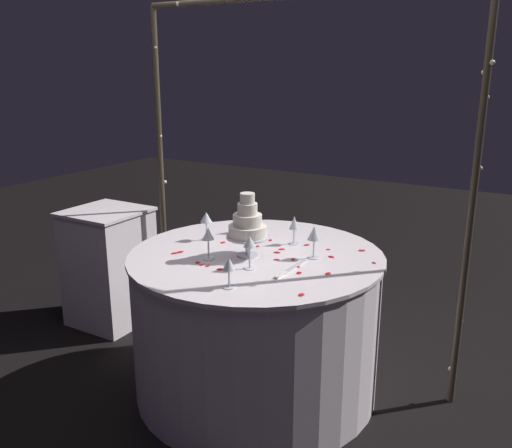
# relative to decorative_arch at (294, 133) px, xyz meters

# --- Properties ---
(ground_plane) EXTENTS (12.00, 12.00, 0.00)m
(ground_plane) POSITION_rel_decorative_arch_xyz_m (-0.00, -0.41, -1.38)
(ground_plane) COLOR black
(decorative_arch) EXTENTS (2.01, 0.06, 2.11)m
(decorative_arch) POSITION_rel_decorative_arch_xyz_m (0.00, 0.00, 0.00)
(decorative_arch) COLOR #473D2D
(decorative_arch) RESTS_ON ground
(main_table) EXTENTS (1.34, 1.34, 0.79)m
(main_table) POSITION_rel_decorative_arch_xyz_m (-0.00, -0.41, -0.98)
(main_table) COLOR white
(main_table) RESTS_ON ground
(side_table) EXTENTS (0.49, 0.49, 0.81)m
(side_table) POSITION_rel_decorative_arch_xyz_m (-1.30, -0.20, -0.98)
(side_table) COLOR white
(side_table) RESTS_ON ground
(tiered_cake) EXTENTS (0.22, 0.22, 0.33)m
(tiered_cake) POSITION_rel_decorative_arch_xyz_m (-0.02, -0.47, -0.42)
(tiered_cake) COLOR silver
(tiered_cake) RESTS_ON main_table
(wine_glass_0) EXTENTS (0.06, 0.06, 0.16)m
(wine_glass_0) POSITION_rel_decorative_arch_xyz_m (-0.25, -0.11, -0.47)
(wine_glass_0) COLOR silver
(wine_glass_0) RESTS_ON main_table
(wine_glass_1) EXTENTS (0.06, 0.06, 0.14)m
(wine_glass_1) POSITION_rel_decorative_arch_xyz_m (0.13, -0.87, -0.49)
(wine_glass_1) COLOR silver
(wine_glass_1) RESTS_ON main_table
(wine_glass_2) EXTENTS (0.06, 0.06, 0.17)m
(wine_glass_2) POSITION_rel_decorative_arch_xyz_m (0.09, -0.62, -0.46)
(wine_glass_2) COLOR silver
(wine_glass_2) RESTS_ON main_table
(wine_glass_3) EXTENTS (0.07, 0.07, 0.16)m
(wine_glass_3) POSITION_rel_decorative_arch_xyz_m (-0.36, -0.35, -0.47)
(wine_glass_3) COLOR silver
(wine_glass_3) RESTS_ON main_table
(wine_glass_4) EXTENTS (0.06, 0.06, 0.17)m
(wine_glass_4) POSITION_rel_decorative_arch_xyz_m (-0.16, -0.61, -0.46)
(wine_glass_4) COLOR silver
(wine_glass_4) RESTS_ON main_table
(wine_glass_5) EXTENTS (0.07, 0.07, 0.17)m
(wine_glass_5) POSITION_rel_decorative_arch_xyz_m (0.29, -0.32, -0.46)
(wine_glass_5) COLOR silver
(wine_glass_5) RESTS_ON main_table
(wine_glass_6) EXTENTS (0.06, 0.06, 0.16)m
(wine_glass_6) POSITION_rel_decorative_arch_xyz_m (0.10, -0.16, -0.48)
(wine_glass_6) COLOR silver
(wine_glass_6) RESTS_ON main_table
(cake_knife) EXTENTS (0.03, 0.30, 0.01)m
(cake_knife) POSITION_rel_decorative_arch_xyz_m (0.26, -0.55, -0.59)
(cake_knife) COLOR silver
(cake_knife) RESTS_ON main_table
(rose_petal_0) EXTENTS (0.02, 0.03, 0.00)m
(rose_petal_0) POSITION_rel_decorative_arch_xyz_m (0.21, -0.40, -0.59)
(rose_petal_0) COLOR red
(rose_petal_0) RESTS_ON main_table
(rose_petal_1) EXTENTS (0.04, 0.04, 0.00)m
(rose_petal_1) POSITION_rel_decorative_arch_xyz_m (0.17, -0.15, -0.59)
(rose_petal_1) COLOR red
(rose_petal_1) RESTS_ON main_table
(rose_petal_2) EXTENTS (0.03, 0.03, 0.00)m
(rose_petal_2) POSITION_rel_decorative_arch_xyz_m (-0.05, -0.18, -0.59)
(rose_petal_2) COLOR red
(rose_petal_2) RESTS_ON main_table
(rose_petal_3) EXTENTS (0.04, 0.04, 0.00)m
(rose_petal_3) POSITION_rel_decorative_arch_xyz_m (0.08, -0.28, -0.59)
(rose_petal_3) COLOR red
(rose_petal_3) RESTS_ON main_table
(rose_petal_4) EXTENTS (0.05, 0.05, 0.00)m
(rose_petal_4) POSITION_rel_decorative_arch_xyz_m (0.46, -0.09, -0.59)
(rose_petal_4) COLOR red
(rose_petal_4) RESTS_ON main_table
(rose_petal_5) EXTENTS (0.04, 0.05, 0.00)m
(rose_petal_5) POSITION_rel_decorative_arch_xyz_m (-0.37, -0.63, -0.59)
(rose_petal_5) COLOR red
(rose_petal_5) RESTS_ON main_table
(rose_petal_6) EXTENTS (0.04, 0.04, 0.00)m
(rose_petal_6) POSITION_rel_decorative_arch_xyz_m (0.36, -0.26, -0.59)
(rose_petal_6) COLOR red
(rose_petal_6) RESTS_ON main_table
(rose_petal_7) EXTENTS (0.03, 0.04, 0.00)m
(rose_petal_7) POSITION_rel_decorative_arch_xyz_m (0.44, -0.78, -0.59)
(rose_petal_7) COLOR red
(rose_petal_7) RESTS_ON main_table
(rose_petal_8) EXTENTS (0.03, 0.04, 0.00)m
(rose_petal_8) POSITION_rel_decorative_arch_xyz_m (0.44, -0.49, -0.59)
(rose_petal_8) COLOR red
(rose_petal_8) RESTS_ON main_table
(rose_petal_9) EXTENTS (0.03, 0.04, 0.00)m
(rose_petal_9) POSITION_rel_decorative_arch_xyz_m (-0.25, -0.35, -0.59)
(rose_petal_9) COLOR red
(rose_petal_9) RESTS_ON main_table
(rose_petal_10) EXTENTS (0.03, 0.03, 0.00)m
(rose_petal_10) POSITION_rel_decorative_arch_xyz_m (0.28, -0.48, -0.59)
(rose_petal_10) COLOR red
(rose_petal_10) RESTS_ON main_table
(rose_petal_11) EXTENTS (0.04, 0.03, 0.00)m
(rose_petal_11) POSITION_rel_decorative_arch_xyz_m (0.14, -0.44, -0.59)
(rose_petal_11) COLOR red
(rose_petal_11) RESTS_ON main_table
(rose_petal_12) EXTENTS (0.03, 0.04, 0.00)m
(rose_petal_12) POSITION_rel_decorative_arch_xyz_m (0.32, -0.55, -0.59)
(rose_petal_12) COLOR red
(rose_petal_12) RESTS_ON main_table
(rose_petal_13) EXTENTS (0.02, 0.03, 0.00)m
(rose_petal_13) POSITION_rel_decorative_arch_xyz_m (-0.14, -0.70, -0.59)
(rose_petal_13) COLOR red
(rose_petal_13) RESTS_ON main_table
(rose_petal_14) EXTENTS (0.03, 0.03, 0.00)m
(rose_petal_14) POSITION_rel_decorative_arch_xyz_m (0.58, -0.24, -0.59)
(rose_petal_14) COLOR red
(rose_petal_14) RESTS_ON main_table
(rose_petal_15) EXTENTS (0.04, 0.03, 0.00)m
(rose_petal_15) POSITION_rel_decorative_arch_xyz_m (0.09, -0.34, -0.59)
(rose_petal_15) COLOR red
(rose_petal_15) RESTS_ON main_table
(rose_petal_16) EXTENTS (0.04, 0.04, 0.00)m
(rose_petal_16) POSITION_rel_decorative_arch_xyz_m (-0.18, -0.68, -0.59)
(rose_petal_16) COLOR red
(rose_petal_16) RESTS_ON main_table
(rose_petal_17) EXTENTS (0.03, 0.03, 0.00)m
(rose_petal_17) POSITION_rel_decorative_arch_xyz_m (0.30, -0.16, -0.59)
(rose_petal_17) COLOR red
(rose_petal_17) RESTS_ON main_table
(rose_petal_18) EXTENTS (0.02, 0.03, 0.00)m
(rose_petal_18) POSITION_rel_decorative_arch_xyz_m (-0.11, -0.69, -0.59)
(rose_petal_18) COLOR red
(rose_petal_18) RESTS_ON main_table
(rose_petal_19) EXTENTS (0.04, 0.05, 0.00)m
(rose_petal_19) POSITION_rel_decorative_arch_xyz_m (-0.36, -0.60, -0.59)
(rose_petal_19) COLOR red
(rose_petal_19) RESTS_ON main_table
(rose_petal_20) EXTENTS (0.04, 0.03, 0.00)m
(rose_petal_20) POSITION_rel_decorative_arch_xyz_m (-0.03, -0.70, -0.59)
(rose_petal_20) COLOR red
(rose_petal_20) RESTS_ON main_table
(rose_petal_21) EXTENTS (0.02, 0.03, 0.00)m
(rose_petal_21) POSITION_rel_decorative_arch_xyz_m (-0.05, -0.31, -0.59)
(rose_petal_21) COLOR red
(rose_petal_21) RESTS_ON main_table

